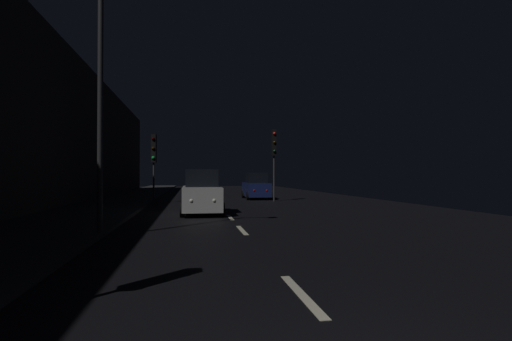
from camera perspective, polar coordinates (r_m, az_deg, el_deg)
ground at (r=27.48m, az=-5.90°, el=-4.63°), size 25.38×84.00×0.02m
sidewalk_left at (r=27.84m, az=-19.40°, el=-4.37°), size 4.40×84.00×0.15m
building_facade_left at (r=25.15m, az=-26.63°, el=5.87°), size 0.80×63.00×9.43m
lane_centerline at (r=21.22m, az=-4.85°, el=-5.74°), size 0.16×37.60×0.01m
traffic_light_far_right at (r=28.15m, az=2.65°, el=3.21°), size 0.32×0.46×5.19m
traffic_light_far_left at (r=27.11m, az=-14.73°, el=2.42°), size 0.35×0.48×4.63m
streetlamp_overhead at (r=12.96m, az=-19.94°, el=15.39°), size 1.70×0.44×8.40m
car_approaching_headlights at (r=19.11m, az=-7.98°, el=-3.35°), size 1.97×4.27×2.15m
car_parked_right_far at (r=30.96m, az=0.02°, el=-2.42°), size 1.91×4.13×2.08m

